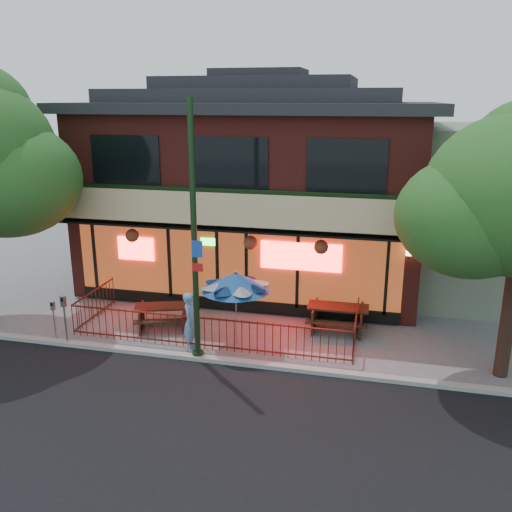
{
  "coord_description": "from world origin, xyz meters",
  "views": [
    {
      "loc": [
        4.7,
        -13.32,
        6.95
      ],
      "look_at": [
        1.09,
        2.0,
        2.35
      ],
      "focal_mm": 38.0,
      "sensor_mm": 36.0,
      "label": 1
    }
  ],
  "objects_px": {
    "street_light": "(195,249)",
    "parking_meter_far": "(54,315)",
    "parking_meter_near": "(64,312)",
    "patio_umbrella": "(236,281)",
    "picnic_table_right": "(338,314)",
    "picnic_table_left": "(163,313)",
    "pedestrian": "(191,321)"
  },
  "relations": [
    {
      "from": "picnic_table_right",
      "to": "parking_meter_near",
      "type": "xyz_separation_m",
      "value": [
        -7.6,
        -2.88,
        0.5
      ]
    },
    {
      "from": "picnic_table_left",
      "to": "picnic_table_right",
      "type": "xyz_separation_m",
      "value": [
        5.36,
        1.04,
        0.04
      ]
    },
    {
      "from": "street_light",
      "to": "parking_meter_far",
      "type": "xyz_separation_m",
      "value": [
        -4.42,
        0.0,
        -2.28
      ]
    },
    {
      "from": "picnic_table_left",
      "to": "parking_meter_near",
      "type": "height_order",
      "value": "parking_meter_near"
    },
    {
      "from": "street_light",
      "to": "pedestrian",
      "type": "height_order",
      "value": "street_light"
    },
    {
      "from": "street_light",
      "to": "parking_meter_far",
      "type": "height_order",
      "value": "street_light"
    },
    {
      "from": "picnic_table_left",
      "to": "pedestrian",
      "type": "bearing_deg",
      "value": -42.05
    },
    {
      "from": "pedestrian",
      "to": "parking_meter_far",
      "type": "relative_size",
      "value": 1.33
    },
    {
      "from": "street_light",
      "to": "parking_meter_near",
      "type": "xyz_separation_m",
      "value": [
        -4.0,
        -0.08,
        -2.12
      ]
    },
    {
      "from": "picnic_table_left",
      "to": "parking_meter_near",
      "type": "relative_size",
      "value": 1.35
    },
    {
      "from": "pedestrian",
      "to": "patio_umbrella",
      "type": "bearing_deg",
      "value": -64.83
    },
    {
      "from": "picnic_table_left",
      "to": "pedestrian",
      "type": "relative_size",
      "value": 1.19
    },
    {
      "from": "street_light",
      "to": "parking_meter_near",
      "type": "height_order",
      "value": "street_light"
    },
    {
      "from": "picnic_table_right",
      "to": "patio_umbrella",
      "type": "xyz_separation_m",
      "value": [
        -2.8,
        -1.7,
        1.42
      ]
    },
    {
      "from": "pedestrian",
      "to": "picnic_table_left",
      "type": "bearing_deg",
      "value": 45.96
    },
    {
      "from": "patio_umbrella",
      "to": "parking_meter_near",
      "type": "relative_size",
      "value": 1.51
    },
    {
      "from": "patio_umbrella",
      "to": "pedestrian",
      "type": "height_order",
      "value": "patio_umbrella"
    },
    {
      "from": "picnic_table_right",
      "to": "parking_meter_near",
      "type": "bearing_deg",
      "value": -159.24
    },
    {
      "from": "patio_umbrella",
      "to": "parking_meter_near",
      "type": "bearing_deg",
      "value": -166.2
    },
    {
      "from": "street_light",
      "to": "parking_meter_far",
      "type": "distance_m",
      "value": 4.97
    },
    {
      "from": "picnic_table_right",
      "to": "parking_meter_far",
      "type": "height_order",
      "value": "parking_meter_far"
    },
    {
      "from": "pedestrian",
      "to": "parking_meter_near",
      "type": "relative_size",
      "value": 1.13
    },
    {
      "from": "picnic_table_right",
      "to": "parking_meter_far",
      "type": "xyz_separation_m",
      "value": [
        -8.02,
        -2.8,
        0.35
      ]
    },
    {
      "from": "parking_meter_near",
      "to": "picnic_table_left",
      "type": "bearing_deg",
      "value": 39.47
    },
    {
      "from": "parking_meter_near",
      "to": "parking_meter_far",
      "type": "xyz_separation_m",
      "value": [
        -0.42,
        0.08,
        -0.15
      ]
    },
    {
      "from": "street_light",
      "to": "picnic_table_left",
      "type": "bearing_deg",
      "value": 135.03
    },
    {
      "from": "patio_umbrella",
      "to": "picnic_table_left",
      "type": "bearing_deg",
      "value": 165.56
    },
    {
      "from": "picnic_table_right",
      "to": "patio_umbrella",
      "type": "relative_size",
      "value": 0.82
    },
    {
      "from": "picnic_table_right",
      "to": "parking_meter_far",
      "type": "distance_m",
      "value": 8.5
    },
    {
      "from": "picnic_table_right",
      "to": "patio_umbrella",
      "type": "height_order",
      "value": "patio_umbrella"
    },
    {
      "from": "picnic_table_left",
      "to": "pedestrian",
      "type": "distance_m",
      "value": 1.92
    },
    {
      "from": "picnic_table_left",
      "to": "parking_meter_near",
      "type": "distance_m",
      "value": 2.95
    }
  ]
}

